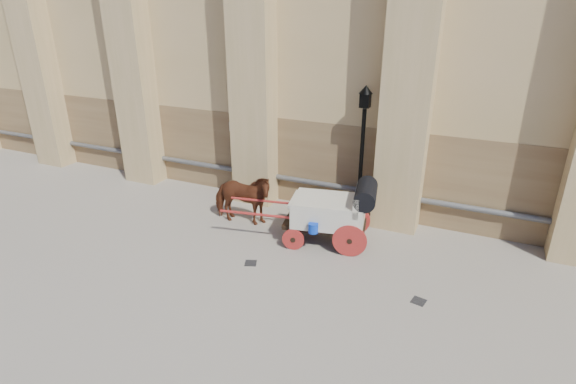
% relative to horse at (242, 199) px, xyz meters
% --- Properties ---
extents(ground, '(90.00, 90.00, 0.00)m').
position_rel_horse_xyz_m(ground, '(0.52, -1.75, -0.87)').
color(ground, gray).
rests_on(ground, ground).
extents(horse, '(2.16, 1.18, 1.74)m').
position_rel_horse_xyz_m(horse, '(0.00, 0.00, 0.00)').
color(horse, '#602C16').
rests_on(horse, ground).
extents(carriage, '(4.64, 2.02, 1.97)m').
position_rel_horse_xyz_m(carriage, '(3.08, -0.02, 0.19)').
color(carriage, black).
rests_on(carriage, ground).
extents(street_lamp, '(0.41, 0.41, 4.41)m').
position_rel_horse_xyz_m(street_lamp, '(3.35, 1.64, 1.49)').
color(street_lamp, black).
rests_on(street_lamp, ground).
extents(drain_grate_near, '(0.41, 0.41, 0.01)m').
position_rel_horse_xyz_m(drain_grate_near, '(1.40, -2.04, -0.86)').
color(drain_grate_near, black).
rests_on(drain_grate_near, ground).
extents(drain_grate_far, '(0.38, 0.38, 0.01)m').
position_rel_horse_xyz_m(drain_grate_far, '(5.89, -1.90, -0.86)').
color(drain_grate_far, black).
rests_on(drain_grate_far, ground).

